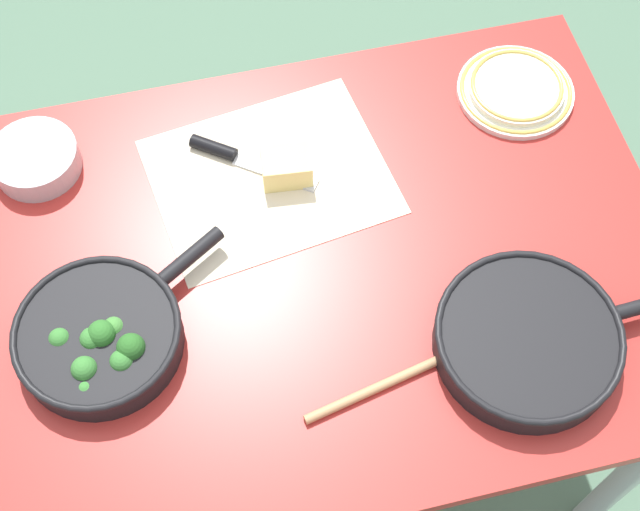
# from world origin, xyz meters

# --- Properties ---
(ground_plane) EXTENTS (14.00, 14.00, 0.00)m
(ground_plane) POSITION_xyz_m (0.00, 0.00, 0.00)
(ground_plane) COLOR #51755B
(dining_table_red) EXTENTS (1.18, 0.86, 0.78)m
(dining_table_red) POSITION_xyz_m (0.00, 0.00, 0.69)
(dining_table_red) COLOR #B72D28
(dining_table_red) RESTS_ON ground_plane
(skillet_broccoli) EXTENTS (0.35, 0.28, 0.07)m
(skillet_broccoli) POSITION_xyz_m (0.37, 0.07, 0.81)
(skillet_broccoli) COLOR black
(skillet_broccoli) RESTS_ON dining_table_red
(skillet_eggs) EXTENTS (0.42, 0.29, 0.05)m
(skillet_eggs) POSITION_xyz_m (-0.28, 0.22, 0.81)
(skillet_eggs) COLOR black
(skillet_eggs) RESTS_ON dining_table_red
(wooden_spoon) EXTENTS (0.35, 0.10, 0.02)m
(wooden_spoon) POSITION_xyz_m (-0.13, 0.22, 0.79)
(wooden_spoon) COLOR tan
(wooden_spoon) RESTS_ON dining_table_red
(parchment_sheet) EXTENTS (0.44, 0.37, 0.00)m
(parchment_sheet) POSITION_xyz_m (0.05, -0.19, 0.78)
(parchment_sheet) COLOR beige
(parchment_sheet) RESTS_ON dining_table_red
(grater_knife) EXTENTS (0.21, 0.16, 0.02)m
(grater_knife) POSITION_xyz_m (0.10, -0.24, 0.79)
(grater_knife) COLOR silver
(grater_knife) RESTS_ON dining_table_red
(cheese_block) EXTENTS (0.09, 0.08, 0.05)m
(cheese_block) POSITION_xyz_m (0.02, -0.18, 0.81)
(cheese_block) COLOR #EFD67A
(cheese_block) RESTS_ON dining_table_red
(dinner_plate_stack) EXTENTS (0.22, 0.22, 0.03)m
(dinner_plate_stack) POSITION_xyz_m (-0.43, -0.26, 0.79)
(dinner_plate_stack) COLOR silver
(dinner_plate_stack) RESTS_ON dining_table_red
(prep_bowl_steel) EXTENTS (0.15, 0.15, 0.05)m
(prep_bowl_steel) POSITION_xyz_m (0.44, -0.30, 0.80)
(prep_bowl_steel) COLOR #B7B7BC
(prep_bowl_steel) RESTS_ON dining_table_red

